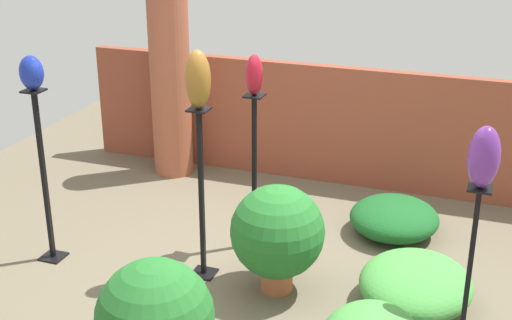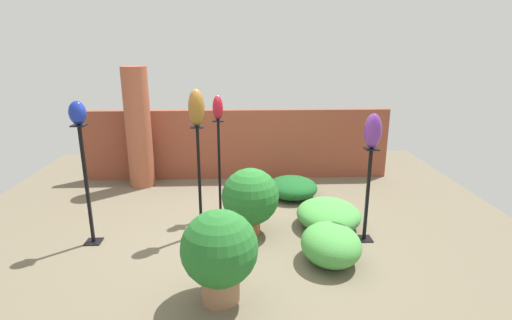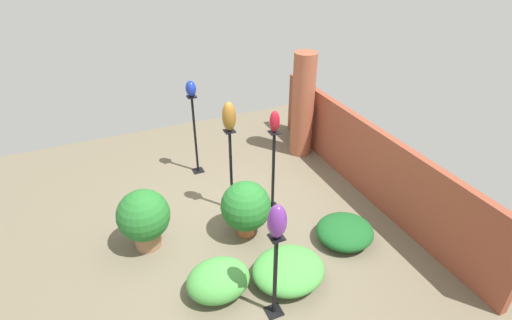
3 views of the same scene
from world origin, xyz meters
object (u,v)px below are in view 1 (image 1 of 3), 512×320
Objects in this scene: pedestal_cobalt at (45,184)px; art_vase_bronze at (198,80)px; pedestal_violet at (469,275)px; potted_plant_front_right at (277,233)px; art_vase_ruby at (254,75)px; art_vase_violet at (484,157)px; pedestal_bronze at (202,201)px; pedestal_ruby at (254,178)px; art_vase_cobalt at (31,73)px; brick_pillar at (170,82)px.

pedestal_cobalt is 3.34× the size of art_vase_bronze.
pedestal_violet reaches higher than potted_plant_front_right.
art_vase_violet is at bearing -25.13° from art_vase_ruby.
pedestal_bronze is 1.14m from art_vase_ruby.
pedestal_cobalt is at bearing 178.87° from art_vase_violet.
art_vase_violet reaches higher than pedestal_ruby.
pedestal_cobalt is 5.46× the size of art_vase_cobalt.
art_vase_cobalt is (-0.14, -2.15, 0.63)m from brick_pillar.
art_vase_bronze is (-0.23, -0.63, 1.04)m from pedestal_ruby.
art_vase_cobalt is at bearing 14.04° from pedestal_cobalt.
pedestal_ruby is (1.59, 0.82, -0.06)m from pedestal_cobalt.
pedestal_bronze is at bearing 0.00° from art_vase_bronze.
art_vase_ruby is 0.75× the size of art_vase_bronze.
art_vase_cobalt is 0.81× the size of art_vase_ruby.
pedestal_bronze is at bearing 173.05° from pedestal_violet.
art_vase_bronze is 2.16m from art_vase_violet.
art_vase_ruby is (0.23, 0.63, 0.92)m from pedestal_bronze.
pedestal_cobalt is 1.79m from pedestal_ruby.
pedestal_violet is 4.37× the size of art_vase_cobalt.
pedestal_ruby reaches higher than potted_plant_front_right.
pedestal_bronze is (-0.23, -0.63, 0.02)m from pedestal_ruby.
art_vase_ruby reaches higher than pedestal_ruby.
art_vase_cobalt is (-1.36, -0.19, 1.00)m from pedestal_bronze.
art_vase_ruby is at bearing 70.21° from pedestal_bronze.
pedestal_cobalt is 2.04m from potted_plant_front_right.
art_vase_cobalt is at bearing -152.67° from pedestal_ruby.
pedestal_ruby is at bearing 70.21° from art_vase_bronze.
art_vase_violet is at bearing -9.19° from potted_plant_front_right.
potted_plant_front_right is (0.66, -0.02, -0.16)m from pedestal_bronze.
pedestal_cobalt is at bearing 178.87° from pedestal_violet.
art_vase_violet is at bearing -25.13° from pedestal_ruby.
art_vase_bronze is 0.51× the size of potted_plant_front_right.
art_vase_cobalt is 0.61× the size of art_vase_bronze.
pedestal_ruby is (1.45, -1.33, -0.39)m from brick_pillar.
brick_pillar is 2.04m from art_vase_ruby.
potted_plant_front_right is at bearing -56.71° from pedestal_ruby.
art_vase_ruby reaches higher than pedestal_cobalt.
art_vase_bronze reaches higher than art_vase_cobalt.
pedestal_bronze is (1.36, 0.19, -0.03)m from pedestal_cobalt.
art_vase_cobalt is 2.34m from potted_plant_front_right.
pedestal_bronze is 3.45× the size of art_vase_violet.
potted_plant_front_right is at bearing 170.81° from pedestal_violet.
pedestal_violet is at bearing -1.13° from art_vase_cobalt.
art_vase_bronze reaches higher than pedestal_violet.
art_vase_bronze is (-0.23, -0.63, 0.10)m from art_vase_ruby.
potted_plant_front_right is (0.66, -0.02, -1.18)m from art_vase_bronze.
pedestal_cobalt is 2.00m from art_vase_ruby.
art_vase_cobalt reaches higher than art_vase_violet.
pedestal_ruby is 2.24m from art_vase_violet.
pedestal_bronze is at bearing 7.95° from art_vase_cobalt.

